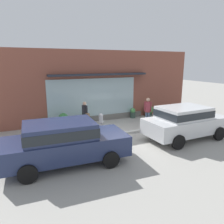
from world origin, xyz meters
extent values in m
plane|color=#9E9B93|center=(0.00, 0.00, 0.00)|extent=(60.00, 60.00, 0.00)
cube|color=#B2B2AD|center=(0.00, -0.20, 0.06)|extent=(14.00, 0.24, 0.12)
cube|color=brown|center=(0.00, 3.20, 2.29)|extent=(14.00, 0.36, 4.58)
cube|color=#9EB7BC|center=(-0.40, 3.00, 1.51)|extent=(5.91, 0.03, 2.59)
cube|color=#232833|center=(0.00, 2.85, 3.05)|extent=(6.51, 0.56, 0.12)
cube|color=#605E59|center=(0.00, 2.98, 0.18)|extent=(6.31, 0.20, 0.36)
cylinder|color=#B2B2B7|center=(-0.64, 1.18, 0.03)|extent=(0.37, 0.37, 0.06)
cylinder|color=#B2B2B7|center=(-0.64, 1.18, 0.40)|extent=(0.24, 0.24, 0.68)
sphere|color=#B2B2B7|center=(-0.64, 1.18, 0.81)|extent=(0.26, 0.26, 0.26)
cylinder|color=#B2B2B7|center=(-0.80, 1.18, 0.43)|extent=(0.10, 0.09, 0.09)
cylinder|color=#B2B2B7|center=(-0.48, 1.18, 0.43)|extent=(0.10, 0.09, 0.09)
cylinder|color=#B2B2B7|center=(-0.64, 1.01, 0.43)|extent=(0.09, 0.10, 0.09)
cylinder|color=#475675|center=(-1.42, 1.57, 0.40)|extent=(0.12, 0.12, 0.79)
cylinder|color=#475675|center=(-1.47, 1.71, 0.40)|extent=(0.12, 0.12, 0.79)
cube|color=#232328|center=(-1.45, 1.64, 1.09)|extent=(0.29, 0.33, 0.59)
sphere|color=tan|center=(-1.45, 1.64, 1.50)|extent=(0.21, 0.21, 0.21)
cylinder|color=#232328|center=(-1.38, 1.47, 1.10)|extent=(0.08, 0.08, 0.56)
cylinder|color=#232328|center=(-1.52, 1.82, 1.10)|extent=(0.08, 0.08, 0.56)
cube|color=#846647|center=(-1.36, 1.38, 0.84)|extent=(0.18, 0.26, 0.28)
cylinder|color=#475675|center=(2.16, 0.70, 0.43)|extent=(0.12, 0.12, 0.85)
cylinder|color=#475675|center=(2.27, 0.61, 0.43)|extent=(0.12, 0.12, 0.85)
cube|color=#8E333D|center=(2.22, 0.66, 1.17)|extent=(0.34, 0.32, 0.64)
sphere|color=tan|center=(2.22, 0.66, 1.61)|extent=(0.23, 0.23, 0.23)
cylinder|color=#8E333D|center=(2.07, 0.77, 1.19)|extent=(0.08, 0.08, 0.61)
cylinder|color=#8E333D|center=(2.36, 0.54, 1.19)|extent=(0.08, 0.08, 0.61)
cube|color=navy|center=(-3.43, -2.36, 0.70)|extent=(4.69, 2.08, 0.76)
cube|color=navy|center=(-3.66, -2.34, 1.35)|extent=(2.61, 1.83, 0.63)
cube|color=#1E2328|center=(-3.66, -2.34, 1.35)|extent=(2.66, 1.85, 0.34)
cylinder|color=black|center=(-1.96, -1.49, 0.32)|extent=(0.65, 0.21, 0.64)
cylinder|color=black|center=(-2.06, -3.37, 0.32)|extent=(0.65, 0.21, 0.64)
cylinder|color=black|center=(-4.81, -1.34, 0.32)|extent=(0.65, 0.21, 0.64)
cylinder|color=black|center=(-4.91, -3.23, 0.32)|extent=(0.65, 0.21, 0.64)
cube|color=silver|center=(2.69, -2.07, 0.72)|extent=(4.34, 1.97, 0.76)
cube|color=silver|center=(2.47, -2.08, 1.36)|extent=(2.41, 1.77, 0.61)
cube|color=#1E2328|center=(2.47, -2.08, 1.36)|extent=(2.45, 1.79, 0.33)
cylinder|color=black|center=(3.99, -1.09, 0.34)|extent=(0.68, 0.20, 0.67)
cylinder|color=black|center=(4.04, -2.99, 0.34)|extent=(0.68, 0.20, 0.67)
cylinder|color=black|center=(1.33, -1.16, 0.34)|extent=(0.68, 0.20, 0.67)
cylinder|color=black|center=(1.38, -3.06, 0.34)|extent=(0.68, 0.20, 0.67)
cylinder|color=#33473D|center=(3.67, 2.67, 0.10)|extent=(0.50, 0.50, 0.21)
sphere|color=#3D8442|center=(3.67, 2.67, 0.49)|extent=(0.66, 0.66, 0.66)
cylinder|color=#B7B2A3|center=(-2.52, 2.53, 0.17)|extent=(0.51, 0.51, 0.35)
sphere|color=#3D8442|center=(-2.52, 2.53, 0.55)|extent=(0.58, 0.58, 0.58)
sphere|color=#E5C64C|center=(-2.47, 2.33, 0.63)|extent=(0.16, 0.16, 0.16)
cylinder|color=#33473D|center=(2.39, 2.72, 0.20)|extent=(0.37, 0.37, 0.39)
sphere|color=#4C934C|center=(2.39, 2.72, 0.52)|extent=(0.36, 0.36, 0.36)
sphere|color=orange|center=(2.35, 2.84, 0.57)|extent=(0.10, 0.10, 0.10)
sphere|color=white|center=(2.32, 2.77, 0.56)|extent=(0.07, 0.07, 0.07)
cylinder|color=#33473D|center=(-1.11, 2.53, 0.12)|extent=(0.40, 0.40, 0.24)
sphere|color=#4C934C|center=(-1.11, 2.53, 0.44)|extent=(0.46, 0.46, 0.46)
cylinder|color=#B7B2A3|center=(-3.63, 2.79, 0.11)|extent=(0.40, 0.40, 0.22)
sphere|color=#2D6B33|center=(-3.63, 2.79, 0.38)|extent=(0.47, 0.47, 0.47)
sphere|color=#B266B7|center=(-3.72, 2.73, 0.48)|extent=(0.13, 0.13, 0.13)
sphere|color=orange|center=(-3.59, 2.73, 0.50)|extent=(0.12, 0.12, 0.12)
camera|label=1|loc=(-5.05, -10.00, 3.79)|focal=34.45mm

